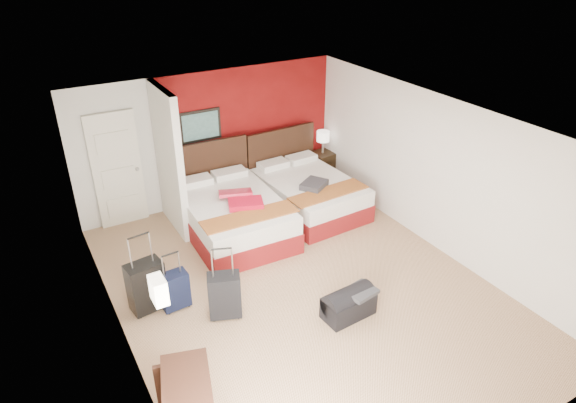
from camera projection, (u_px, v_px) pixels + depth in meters
ground at (301, 287)px, 7.46m from camera, size 6.50×6.50×0.00m
room_walls at (169, 195)px, 7.33m from camera, size 5.02×6.52×2.50m
red_accent_panel at (248, 132)px, 9.67m from camera, size 3.50×0.04×2.50m
partition_wall at (169, 161)px, 8.42m from camera, size 0.12×1.20×2.50m
entry_door at (117, 170)px, 8.65m from camera, size 0.82×0.06×2.05m
bed_left at (234, 217)px, 8.63m from camera, size 1.61×2.24×0.66m
bed_right at (309, 195)px, 9.41m from camera, size 1.53×2.12×0.61m
red_suitcase_open at (240, 199)px, 8.42m from camera, size 0.79×0.91×0.10m
jacket_bundle at (314, 185)px, 8.96m from camera, size 0.58×0.55×0.11m
nightstand at (322, 166)px, 10.56m from camera, size 0.48×0.48×0.60m
table_lamp at (323, 142)px, 10.31m from camera, size 0.32×0.32×0.47m
suitcase_black at (147, 288)px, 6.87m from camera, size 0.51×0.36×0.72m
suitcase_charcoal at (225, 297)px, 6.77m from camera, size 0.50×0.40×0.63m
suitcase_navy at (175, 292)px, 6.95m from camera, size 0.39×0.26×0.53m
duffel_bag at (348, 305)px, 6.84m from camera, size 0.72×0.42×0.36m
jacket_draped at (361, 291)px, 6.77m from camera, size 0.45×0.40×0.05m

